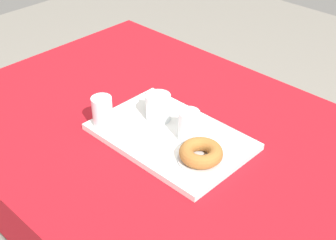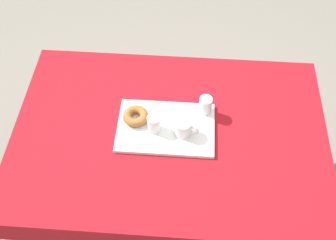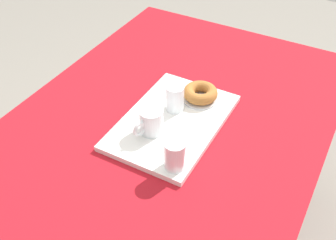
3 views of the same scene
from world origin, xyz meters
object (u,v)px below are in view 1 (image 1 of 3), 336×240
object	(u,v)px
dining_table	(170,155)
sugar_donut_left	(201,153)
tea_mug_left	(158,108)
water_glass_far	(102,113)
water_glass_near	(189,126)
serving_tray	(170,136)
donut_plate_left	(201,159)

from	to	relation	value
dining_table	sugar_donut_left	size ratio (longest dim) A/B	12.39
tea_mug_left	water_glass_far	bearing A→B (deg)	54.42
water_glass_far	water_glass_near	bearing A→B (deg)	-151.43
dining_table	serving_tray	world-z (taller)	serving_tray
sugar_donut_left	water_glass_near	bearing A→B (deg)	-30.82
tea_mug_left	water_glass_near	bearing A→B (deg)	176.16
sugar_donut_left	serving_tray	bearing A→B (deg)	-12.32
water_glass_near	sugar_donut_left	world-z (taller)	water_glass_near
donut_plate_left	water_glass_near	bearing A→B (deg)	-30.82
water_glass_near	sugar_donut_left	size ratio (longest dim) A/B	0.77
serving_tray	water_glass_far	world-z (taller)	water_glass_far
dining_table	donut_plate_left	bearing A→B (deg)	162.62
donut_plate_left	sugar_donut_left	size ratio (longest dim) A/B	1.06
water_glass_far	donut_plate_left	world-z (taller)	water_glass_far
dining_table	sugar_donut_left	world-z (taller)	sugar_donut_left
tea_mug_left	water_glass_near	xyz separation A→B (m)	(-0.14, 0.01, 0.00)
tea_mug_left	sugar_donut_left	size ratio (longest dim) A/B	0.96
sugar_donut_left	donut_plate_left	bearing A→B (deg)	-90.00
serving_tray	donut_plate_left	bearing A→B (deg)	167.68
sugar_donut_left	tea_mug_left	bearing A→B (deg)	-15.64
serving_tray	water_glass_near	bearing A→B (deg)	-156.60
dining_table	donut_plate_left	distance (m)	0.21
water_glass_far	dining_table	bearing A→B (deg)	-142.36
serving_tray	sugar_donut_left	world-z (taller)	sugar_donut_left
serving_tray	tea_mug_left	distance (m)	0.10
dining_table	water_glass_near	distance (m)	0.16
water_glass_near	water_glass_far	size ratio (longest dim) A/B	1.00
serving_tray	sugar_donut_left	distance (m)	0.15
dining_table	serving_tray	xyz separation A→B (m)	(-0.02, 0.02, 0.10)
tea_mug_left	dining_table	bearing A→B (deg)	169.02
water_glass_far	serving_tray	bearing A→B (deg)	-149.99
dining_table	sugar_donut_left	distance (m)	0.22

